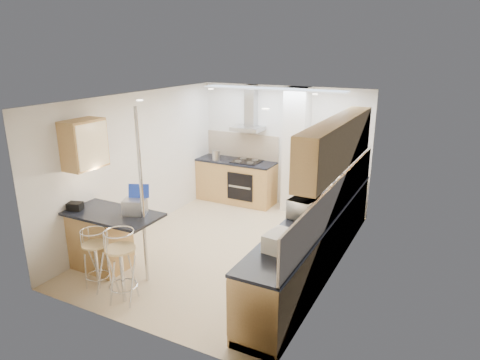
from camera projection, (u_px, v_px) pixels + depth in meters
The scene contains 16 objects.
ground at pixel (228, 248), 7.19m from camera, with size 4.80×4.80×0.00m, color beige.
room_shell at pixel (256, 156), 6.91m from camera, with size 3.64×4.84×2.51m.
right_counter at pixel (315, 240), 6.40m from camera, with size 0.63×4.40×0.92m.
back_counter at pixel (236, 181), 9.26m from camera, with size 1.70×0.63×0.92m.
peninsula at pixel (114, 242), 6.32m from camera, with size 1.47×0.72×0.94m.
microwave at pixel (306, 207), 6.04m from camera, with size 0.52×0.35×0.29m, color silver.
laptop at pixel (135, 207), 6.10m from camera, with size 0.32×0.24×0.22m, color #A1A3A8.
bag at pixel (75, 206), 6.27m from camera, with size 0.21×0.15×0.11m, color black.
bar_stool_near at pixel (96, 259), 5.86m from camera, with size 0.36×0.36×0.89m, color tan, non-canonical shape.
bar_stool_end at pixel (122, 267), 5.53m from camera, with size 0.42×0.42×1.02m, color tan, non-canonical shape.
jar_a at pixel (330, 189), 7.02m from camera, with size 0.12×0.12×0.16m, color beige.
jar_b at pixel (339, 181), 7.41m from camera, with size 0.11×0.11×0.17m, color beige.
jar_c at pixel (305, 230), 5.42m from camera, with size 0.14×0.14×0.18m, color beige.
jar_d at pixel (303, 225), 5.59m from camera, with size 0.10×0.10×0.16m, color silver.
bread_bin at pixel (281, 241), 5.06m from camera, with size 0.32×0.41×0.21m, color beige.
kettle at pixel (216, 155), 9.10m from camera, with size 0.16×0.16×0.22m, color #AAACAF.
Camera 1 is at (3.18, -5.71, 3.22)m, focal length 32.00 mm.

